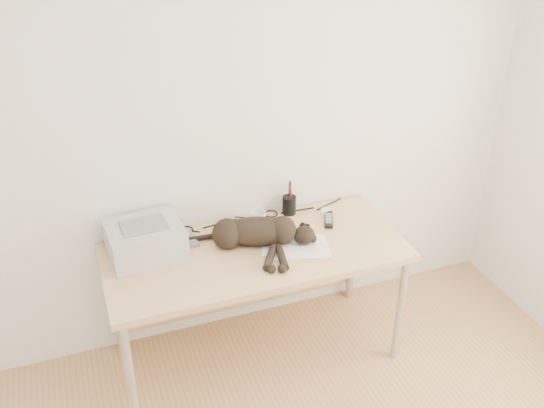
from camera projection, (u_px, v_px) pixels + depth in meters
name	position (u px, v px, depth m)	size (l,w,h in m)	color
wall_back	(233.00, 127.00, 3.23)	(3.50, 3.50, 0.00)	white
desk	(251.00, 261.00, 3.36)	(1.60, 0.70, 0.74)	tan
printer	(145.00, 240.00, 3.15)	(0.40, 0.35, 0.18)	#AEADB2
papers	(296.00, 246.00, 3.24)	(0.40, 0.34, 0.01)	white
cat	(253.00, 233.00, 3.22)	(0.71, 0.48, 0.17)	black
mug	(258.00, 219.00, 3.41)	(0.09, 0.09, 0.09)	white
pen_cup	(289.00, 205.00, 3.52)	(0.08, 0.08, 0.20)	black
remote_grey	(190.00, 238.00, 3.30)	(0.05, 0.18, 0.02)	slate
remote_black	(329.00, 220.00, 3.47)	(0.05, 0.17, 0.02)	black
mouse	(325.00, 210.00, 3.54)	(0.06, 0.10, 0.03)	white
cable_tangle	(238.00, 220.00, 3.47)	(1.36, 0.08, 0.01)	black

